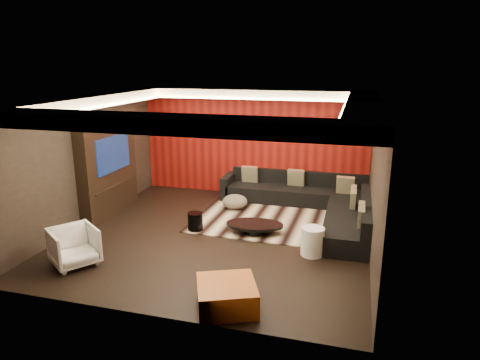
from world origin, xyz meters
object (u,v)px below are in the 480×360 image
(sectional_sofa, at_px, (313,203))
(armchair, at_px, (74,247))
(drum_stool, at_px, (195,221))
(orange_ottoman, at_px, (227,295))
(coffee_table, at_px, (255,228))
(white_side_table, at_px, (313,241))

(sectional_sofa, bearing_deg, armchair, -134.84)
(drum_stool, bearing_deg, orange_ottoman, -60.18)
(orange_ottoman, bearing_deg, sectional_sofa, 79.84)
(armchair, height_order, sectional_sofa, sectional_sofa)
(coffee_table, xyz_separation_m, sectional_sofa, (1.04, 1.56, 0.14))
(white_side_table, bearing_deg, coffee_table, 150.76)
(drum_stool, bearing_deg, white_side_table, -11.80)
(drum_stool, height_order, white_side_table, white_side_table)
(drum_stool, bearing_deg, sectional_sofa, 37.37)
(coffee_table, xyz_separation_m, armchair, (-2.72, -2.22, 0.22))
(orange_ottoman, distance_m, armchair, 3.04)
(white_side_table, height_order, orange_ottoman, white_side_table)
(drum_stool, xyz_separation_m, orange_ottoman, (1.50, -2.62, -0.02))
(drum_stool, height_order, orange_ottoman, drum_stool)
(sectional_sofa, bearing_deg, white_side_table, -84.13)
(drum_stool, xyz_separation_m, sectional_sofa, (2.28, 1.74, 0.06))
(drum_stool, xyz_separation_m, armchair, (-1.47, -2.03, 0.14))
(armchair, xyz_separation_m, sectional_sofa, (3.76, 3.78, -0.08))
(coffee_table, xyz_separation_m, drum_stool, (-1.25, -0.19, 0.09))
(white_side_table, relative_size, armchair, 0.71)
(coffee_table, distance_m, drum_stool, 1.26)
(drum_stool, height_order, armchair, armchair)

